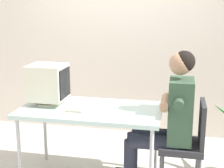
% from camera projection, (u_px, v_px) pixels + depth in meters
% --- Properties ---
extents(wall_back, '(8.00, 0.10, 3.00)m').
position_uv_depth(wall_back, '(141.00, 22.00, 4.27)').
color(wall_back, beige).
rests_on(wall_back, ground_plane).
extents(desk, '(1.37, 0.73, 0.75)m').
position_uv_depth(desk, '(91.00, 113.00, 3.18)').
color(desk, '#B7B7BC').
rests_on(desk, ground_plane).
extents(crt_monitor, '(0.36, 0.32, 0.40)m').
position_uv_depth(crt_monitor, '(48.00, 83.00, 3.24)').
color(crt_monitor, beige).
rests_on(crt_monitor, desk).
extents(keyboard, '(0.16, 0.41, 0.03)m').
position_uv_depth(keyboard, '(80.00, 105.00, 3.21)').
color(keyboard, beige).
rests_on(keyboard, desk).
extents(office_chair, '(0.40, 0.40, 0.86)m').
position_uv_depth(office_chair, '(188.00, 140.00, 3.08)').
color(office_chair, '#4C4C51').
rests_on(office_chair, ground_plane).
extents(person_seated, '(0.75, 0.55, 1.33)m').
position_uv_depth(person_seated, '(168.00, 115.00, 3.06)').
color(person_seated, '#334C38').
rests_on(person_seated, ground_plane).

